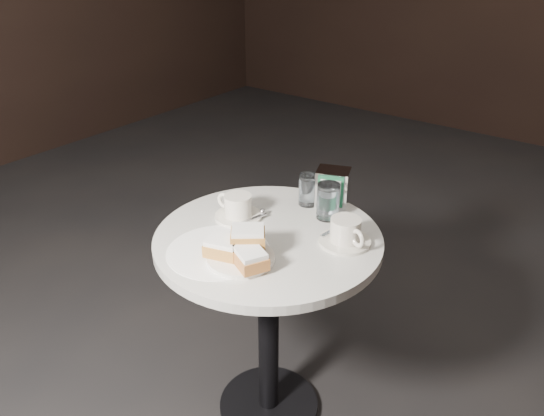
{
  "coord_description": "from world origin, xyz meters",
  "views": [
    {
      "loc": [
        0.85,
        -1.11,
        1.57
      ],
      "look_at": [
        0.0,
        0.02,
        0.83
      ],
      "focal_mm": 35.0,
      "sensor_mm": 36.0,
      "label": 1
    }
  ],
  "objects_px": {
    "napkin_dispenser": "(333,187)",
    "water_glass_right": "(328,202)",
    "cafe_table": "(268,288)",
    "coffee_cup_left": "(238,208)",
    "beignet_plate": "(241,251)",
    "water_glass_left": "(308,190)",
    "coffee_cup_right": "(346,233)"
  },
  "relations": [
    {
      "from": "napkin_dispenser",
      "to": "water_glass_right",
      "type": "bearing_deg",
      "value": -88.53
    },
    {
      "from": "cafe_table",
      "to": "coffee_cup_left",
      "type": "height_order",
      "value": "coffee_cup_left"
    },
    {
      "from": "cafe_table",
      "to": "napkin_dispenser",
      "type": "bearing_deg",
      "value": 81.09
    },
    {
      "from": "coffee_cup_left",
      "to": "napkin_dispenser",
      "type": "relative_size",
      "value": 1.25
    },
    {
      "from": "cafe_table",
      "to": "napkin_dispenser",
      "type": "xyz_separation_m",
      "value": [
        0.05,
        0.3,
        0.26
      ]
    },
    {
      "from": "cafe_table",
      "to": "beignet_plate",
      "type": "distance_m",
      "value": 0.28
    },
    {
      "from": "cafe_table",
      "to": "coffee_cup_left",
      "type": "bearing_deg",
      "value": 168.14
    },
    {
      "from": "beignet_plate",
      "to": "water_glass_right",
      "type": "distance_m",
      "value": 0.37
    },
    {
      "from": "water_glass_right",
      "to": "water_glass_left",
      "type": "bearing_deg",
      "value": 157.66
    },
    {
      "from": "beignet_plate",
      "to": "water_glass_left",
      "type": "distance_m",
      "value": 0.41
    },
    {
      "from": "coffee_cup_right",
      "to": "beignet_plate",
      "type": "bearing_deg",
      "value": -101.76
    },
    {
      "from": "cafe_table",
      "to": "water_glass_left",
      "type": "height_order",
      "value": "water_glass_left"
    },
    {
      "from": "coffee_cup_left",
      "to": "water_glass_left",
      "type": "bearing_deg",
      "value": 57.5
    },
    {
      "from": "water_glass_left",
      "to": "napkin_dispenser",
      "type": "height_order",
      "value": "napkin_dispenser"
    },
    {
      "from": "coffee_cup_right",
      "to": "water_glass_left",
      "type": "bearing_deg",
      "value": 170.99
    },
    {
      "from": "coffee_cup_right",
      "to": "water_glass_left",
      "type": "height_order",
      "value": "water_glass_left"
    },
    {
      "from": "cafe_table",
      "to": "water_glass_right",
      "type": "relative_size",
      "value": 6.32
    },
    {
      "from": "coffee_cup_right",
      "to": "napkin_dispenser",
      "type": "distance_m",
      "value": 0.26
    },
    {
      "from": "water_glass_right",
      "to": "napkin_dispenser",
      "type": "relative_size",
      "value": 0.9
    },
    {
      "from": "water_glass_right",
      "to": "coffee_cup_left",
      "type": "bearing_deg",
      "value": -142.8
    },
    {
      "from": "coffee_cup_right",
      "to": "coffee_cup_left",
      "type": "bearing_deg",
      "value": -145.34
    },
    {
      "from": "cafe_table",
      "to": "beignet_plate",
      "type": "bearing_deg",
      "value": -80.65
    },
    {
      "from": "coffee_cup_left",
      "to": "coffee_cup_right",
      "type": "xyz_separation_m",
      "value": [
        0.36,
        0.07,
        0.0
      ]
    },
    {
      "from": "water_glass_left",
      "to": "coffee_cup_left",
      "type": "bearing_deg",
      "value": -120.35
    },
    {
      "from": "napkin_dispenser",
      "to": "beignet_plate",
      "type": "bearing_deg",
      "value": -113.95
    },
    {
      "from": "cafe_table",
      "to": "water_glass_left",
      "type": "distance_m",
      "value": 0.35
    },
    {
      "from": "water_glass_left",
      "to": "water_glass_right",
      "type": "distance_m",
      "value": 0.11
    },
    {
      "from": "beignet_plate",
      "to": "water_glass_left",
      "type": "height_order",
      "value": "water_glass_left"
    },
    {
      "from": "beignet_plate",
      "to": "water_glass_left",
      "type": "bearing_deg",
      "value": 96.31
    },
    {
      "from": "water_glass_right",
      "to": "beignet_plate",
      "type": "bearing_deg",
      "value": -99.01
    },
    {
      "from": "coffee_cup_left",
      "to": "water_glass_right",
      "type": "distance_m",
      "value": 0.29
    },
    {
      "from": "beignet_plate",
      "to": "water_glass_right",
      "type": "bearing_deg",
      "value": 80.99
    }
  ]
}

